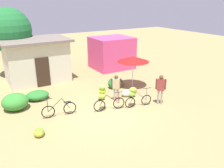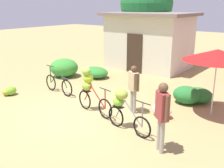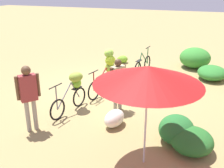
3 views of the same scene
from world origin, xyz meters
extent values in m
plane|color=#988552|center=(0.00, 0.00, 0.00)|extent=(60.00, 60.00, 0.00)
cube|color=beige|center=(-1.50, 7.22, 1.42)|extent=(4.08, 2.98, 2.85)
cube|color=#72665B|center=(-1.50, 7.22, 2.93)|extent=(4.58, 3.48, 0.16)
cube|color=#332319|center=(-1.50, 5.71, 1.00)|extent=(0.90, 0.06, 2.00)
cube|color=#D4427A|center=(4.83, 7.32, 1.31)|extent=(3.20, 2.80, 2.62)
cylinder|color=brown|center=(-2.80, 9.01, 1.27)|extent=(0.40, 0.40, 2.53)
sphere|color=#1F6A30|center=(-2.80, 9.01, 3.50)|extent=(3.22, 3.22, 3.22)
ellipsoid|color=#368830|center=(-3.80, 2.95, 0.45)|extent=(1.38, 1.34, 0.89)
ellipsoid|color=#2D7A2D|center=(-2.46, 3.70, 0.26)|extent=(1.35, 1.10, 0.52)
ellipsoid|color=#246E2E|center=(2.47, 2.98, 0.32)|extent=(0.99, 0.83, 0.64)
ellipsoid|color=#256927|center=(2.76, 3.36, 0.27)|extent=(1.01, 0.95, 0.53)
cylinder|color=beige|center=(3.52, 2.46, 1.03)|extent=(0.04, 0.04, 2.05)
cone|color=red|center=(3.52, 2.46, 1.95)|extent=(2.08, 2.08, 0.35)
torus|color=black|center=(-2.59, 1.08, 0.33)|extent=(0.67, 0.13, 0.67)
torus|color=black|center=(-1.51, 0.94, 0.33)|extent=(0.67, 0.13, 0.67)
cylinder|color=#19592D|center=(-1.70, 0.96, 0.64)|extent=(0.41, 0.09, 0.64)
cylinder|color=#19592D|center=(-2.24, 1.03, 0.64)|extent=(0.73, 0.13, 0.64)
cylinder|color=black|center=(-2.59, 1.08, 1.03)|extent=(0.50, 0.09, 0.03)
cylinder|color=#19592D|center=(-2.59, 1.08, 0.68)|extent=(0.04, 0.04, 0.70)
cube|color=black|center=(-1.62, 0.95, 0.70)|extent=(0.37, 0.18, 0.02)
torus|color=black|center=(0.98, 0.18, 0.32)|extent=(0.64, 0.18, 0.65)
torus|color=black|center=(-0.08, 0.40, 0.32)|extent=(0.64, 0.18, 0.65)
cylinder|color=maroon|center=(0.11, 0.36, 0.61)|extent=(0.41, 0.12, 0.59)
cylinder|color=maroon|center=(0.64, 0.25, 0.61)|extent=(0.72, 0.18, 0.60)
cylinder|color=black|center=(0.98, 0.18, 0.95)|extent=(0.50, 0.13, 0.03)
cylinder|color=maroon|center=(0.98, 0.18, 0.64)|extent=(0.04, 0.04, 0.63)
cube|color=black|center=(0.03, 0.38, 0.68)|extent=(0.38, 0.21, 0.02)
ellipsoid|color=#8CAB36|center=(0.07, 0.38, 0.85)|extent=(0.42, 0.36, 0.33)
ellipsoid|color=#9CBE25|center=(0.10, 0.41, 1.11)|extent=(0.47, 0.42, 0.32)
ellipsoid|color=#82B33C|center=(0.08, 0.35, 1.36)|extent=(0.43, 0.39, 0.29)
torus|color=black|center=(2.54, -0.22, 0.30)|extent=(0.61, 0.15, 0.61)
torus|color=black|center=(1.56, -0.05, 0.30)|extent=(0.61, 0.15, 0.61)
cylinder|color=slate|center=(1.74, -0.08, 0.59)|extent=(0.38, 0.10, 0.60)
cylinder|color=slate|center=(2.22, -0.16, 0.59)|extent=(0.66, 0.15, 0.61)
cylinder|color=black|center=(2.54, -0.22, 1.00)|extent=(0.50, 0.11, 0.03)
cylinder|color=slate|center=(2.54, -0.22, 0.65)|extent=(0.04, 0.04, 0.69)
cube|color=black|center=(1.66, -0.07, 0.64)|extent=(0.38, 0.20, 0.02)
ellipsoid|color=#7AC031|center=(1.66, -0.07, 0.78)|extent=(0.35, 0.28, 0.27)
ellipsoid|color=olive|center=(1.74, -0.04, 1.01)|extent=(0.54, 0.50, 0.29)
ellipsoid|color=#74AB2A|center=(-3.39, -0.29, 0.18)|extent=(0.44, 0.50, 0.35)
ellipsoid|color=olive|center=(-3.46, -0.38, 0.14)|extent=(0.54, 0.56, 0.29)
ellipsoid|color=silver|center=(2.31, 1.36, 0.22)|extent=(0.77, 0.57, 0.44)
cylinder|color=gray|center=(3.31, -0.59, 0.42)|extent=(0.11, 0.11, 0.84)
cylinder|color=gray|center=(3.18, -0.48, 0.42)|extent=(0.11, 0.11, 0.84)
cube|color=maroon|center=(3.25, -0.54, 1.17)|extent=(0.43, 0.41, 0.66)
cylinder|color=brown|center=(3.44, -0.70, 1.20)|extent=(0.08, 0.08, 0.60)
cylinder|color=brown|center=(3.05, -0.37, 1.20)|extent=(0.08, 0.08, 0.60)
sphere|color=brown|center=(3.25, -0.54, 1.61)|extent=(0.23, 0.23, 0.23)
cylinder|color=gray|center=(1.47, 1.09, 0.38)|extent=(0.11, 0.11, 0.76)
cylinder|color=gray|center=(1.32, 1.18, 0.38)|extent=(0.11, 0.11, 0.76)
cube|color=tan|center=(1.40, 1.13, 1.06)|extent=(0.45, 0.37, 0.60)
cylinder|color=#4C3321|center=(1.61, 1.01, 1.09)|extent=(0.08, 0.08, 0.54)
cylinder|color=#4C3321|center=(1.18, 1.26, 1.09)|extent=(0.08, 0.08, 0.54)
sphere|color=#4C3321|center=(1.40, 1.13, 1.47)|extent=(0.21, 0.21, 0.21)
camera|label=1|loc=(-5.25, -9.44, 5.56)|focal=37.49mm
camera|label=2|loc=(5.79, -5.81, 3.41)|focal=42.82mm
camera|label=3|loc=(8.07, 3.45, 3.54)|focal=42.11mm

